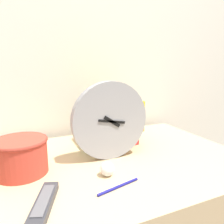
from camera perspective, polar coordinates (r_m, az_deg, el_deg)
The scene contains 7 objects.
wall_back at distance 1.16m, azimuth -11.55°, elevation 17.02°, with size 6.00×0.04×2.40m.
desk_clock at distance 0.81m, azimuth -0.48°, elevation -2.26°, with size 0.29×0.04×0.29m.
book_stack at distance 0.99m, azimuth 0.47°, elevation -2.51°, with size 0.26×0.21×0.20m.
basket at distance 0.78m, azimuth -22.72°, elevation -10.26°, with size 0.18×0.18×0.12m.
tv_remote at distance 0.61m, azimuth -17.39°, elevation -21.84°, with size 0.10×0.18×0.02m.
crumpled_paper_ball at distance 0.72m, azimuth -1.24°, elevation -14.65°, with size 0.05×0.05×0.05m.
pen at distance 0.67m, azimuth 1.72°, elevation -18.89°, with size 0.14×0.04×0.01m.
Camera 1 is at (-0.26, -0.36, 1.10)m, focal length 35.00 mm.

